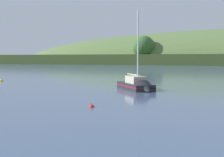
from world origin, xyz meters
TOP-DOWN VIEW (x-y plane):
  - sailboat_near_mooring at (0.61, 49.52)m, footprint 6.59×8.01m
  - mooring_buoy_foreground at (-25.58, 57.22)m, footprint 0.70×0.70m
  - mooring_buoy_off_fishing_boat at (-0.53, 35.02)m, footprint 0.46×0.46m

SIDE VIEW (x-z plane):
  - mooring_buoy_foreground at x=-25.58m, z-range -0.39..0.39m
  - mooring_buoy_off_fishing_boat at x=-0.53m, z-range -0.27..0.27m
  - sailboat_near_mooring at x=0.61m, z-range -5.34..6.07m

